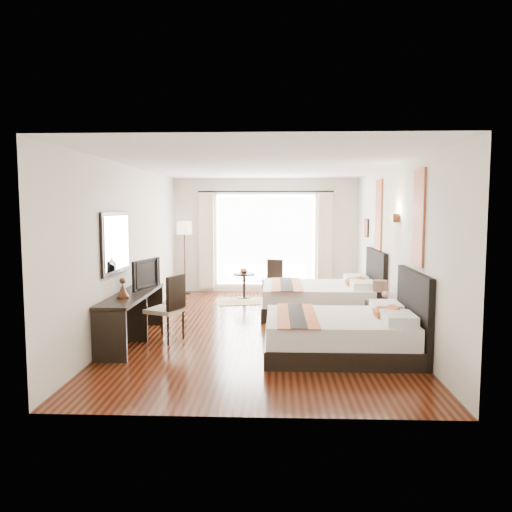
{
  "coord_description": "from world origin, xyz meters",
  "views": [
    {
      "loc": [
        0.25,
        -8.55,
        2.09
      ],
      "look_at": [
        -0.1,
        0.27,
        1.23
      ],
      "focal_mm": 35.0,
      "sensor_mm": 36.0,
      "label": 1
    }
  ],
  "objects_px": {
    "bed_near": "(345,333)",
    "bed_far": "(323,298)",
    "floor_lamp": "(184,232)",
    "fruit_bowl": "(244,272)",
    "side_table": "(244,286)",
    "television": "(142,274)",
    "desk_chair": "(166,321)",
    "table_lamp": "(380,288)",
    "window_chair": "(273,286)",
    "vase": "(385,302)",
    "console_desk": "(132,317)",
    "nightstand": "(380,319)"
  },
  "relations": [
    {
      "from": "bed_far",
      "to": "television",
      "type": "distance_m",
      "value": 3.58
    },
    {
      "from": "desk_chair",
      "to": "vase",
      "type": "bearing_deg",
      "value": -150.05
    },
    {
      "from": "floor_lamp",
      "to": "fruit_bowl",
      "type": "bearing_deg",
      "value": -21.51
    },
    {
      "from": "desk_chair",
      "to": "fruit_bowl",
      "type": "xyz_separation_m",
      "value": [
        0.98,
        3.76,
        0.29
      ]
    },
    {
      "from": "bed_far",
      "to": "fruit_bowl",
      "type": "distance_m",
      "value": 2.4
    },
    {
      "from": "fruit_bowl",
      "to": "bed_near",
      "type": "bearing_deg",
      "value": -68.58
    },
    {
      "from": "desk_chair",
      "to": "side_table",
      "type": "relative_size",
      "value": 1.8
    },
    {
      "from": "television",
      "to": "fruit_bowl",
      "type": "xyz_separation_m",
      "value": [
        1.48,
        3.27,
        -0.39
      ]
    },
    {
      "from": "desk_chair",
      "to": "bed_far",
      "type": "bearing_deg",
      "value": -119.18
    },
    {
      "from": "console_desk",
      "to": "floor_lamp",
      "type": "bearing_deg",
      "value": 89.64
    },
    {
      "from": "table_lamp",
      "to": "window_chair",
      "type": "distance_m",
      "value": 3.69
    },
    {
      "from": "desk_chair",
      "to": "floor_lamp",
      "type": "xyz_separation_m",
      "value": [
        -0.5,
        4.34,
        1.17
      ]
    },
    {
      "from": "bed_far",
      "to": "nightstand",
      "type": "relative_size",
      "value": 4.22
    },
    {
      "from": "fruit_bowl",
      "to": "window_chair",
      "type": "bearing_deg",
      "value": 6.02
    },
    {
      "from": "fruit_bowl",
      "to": "window_chair",
      "type": "relative_size",
      "value": 0.22
    },
    {
      "from": "table_lamp",
      "to": "side_table",
      "type": "distance_m",
      "value": 3.99
    },
    {
      "from": "floor_lamp",
      "to": "window_chair",
      "type": "relative_size",
      "value": 2.0
    },
    {
      "from": "vase",
      "to": "side_table",
      "type": "relative_size",
      "value": 0.2
    },
    {
      "from": "bed_near",
      "to": "floor_lamp",
      "type": "relative_size",
      "value": 1.21
    },
    {
      "from": "bed_near",
      "to": "window_chair",
      "type": "xyz_separation_m",
      "value": [
        -1.05,
        4.46,
        -0.04
      ]
    },
    {
      "from": "vase",
      "to": "desk_chair",
      "type": "relative_size",
      "value": 0.11
    },
    {
      "from": "side_table",
      "to": "vase",
      "type": "bearing_deg",
      "value": -52.93
    },
    {
      "from": "vase",
      "to": "fruit_bowl",
      "type": "bearing_deg",
      "value": 127.09
    },
    {
      "from": "window_chair",
      "to": "desk_chair",
      "type": "bearing_deg",
      "value": -5.72
    },
    {
      "from": "vase",
      "to": "console_desk",
      "type": "bearing_deg",
      "value": -173.11
    },
    {
      "from": "table_lamp",
      "to": "fruit_bowl",
      "type": "xyz_separation_m",
      "value": [
        -2.48,
        3.11,
        -0.16
      ]
    },
    {
      "from": "television",
      "to": "window_chair",
      "type": "distance_m",
      "value": 4.04
    },
    {
      "from": "bed_near",
      "to": "desk_chair",
      "type": "height_order",
      "value": "bed_near"
    },
    {
      "from": "bed_near",
      "to": "fruit_bowl",
      "type": "bearing_deg",
      "value": 111.42
    },
    {
      "from": "floor_lamp",
      "to": "window_chair",
      "type": "xyz_separation_m",
      "value": [
        2.15,
        -0.51,
        -1.22
      ]
    },
    {
      "from": "nightstand",
      "to": "side_table",
      "type": "bearing_deg",
      "value": 127.77
    },
    {
      "from": "bed_near",
      "to": "bed_far",
      "type": "bearing_deg",
      "value": 91.21
    },
    {
      "from": "desk_chair",
      "to": "side_table",
      "type": "height_order",
      "value": "desk_chair"
    },
    {
      "from": "floor_lamp",
      "to": "side_table",
      "type": "bearing_deg",
      "value": -21.77
    },
    {
      "from": "bed_near",
      "to": "table_lamp",
      "type": "relative_size",
      "value": 5.58
    },
    {
      "from": "bed_far",
      "to": "console_desk",
      "type": "relative_size",
      "value": 1.02
    },
    {
      "from": "bed_far",
      "to": "nightstand",
      "type": "height_order",
      "value": "bed_far"
    },
    {
      "from": "fruit_bowl",
      "to": "window_chair",
      "type": "distance_m",
      "value": 0.76
    },
    {
      "from": "bed_far",
      "to": "floor_lamp",
      "type": "bearing_deg",
      "value": 143.99
    },
    {
      "from": "console_desk",
      "to": "window_chair",
      "type": "bearing_deg",
      "value": 60.77
    },
    {
      "from": "floor_lamp",
      "to": "vase",
      "type": "bearing_deg",
      "value": -44.41
    },
    {
      "from": "floor_lamp",
      "to": "table_lamp",
      "type": "bearing_deg",
      "value": -43.03
    },
    {
      "from": "vase",
      "to": "console_desk",
      "type": "xyz_separation_m",
      "value": [
        -4.02,
        -0.49,
        -0.18
      ]
    },
    {
      "from": "floor_lamp",
      "to": "side_table",
      "type": "height_order",
      "value": "floor_lamp"
    },
    {
      "from": "bed_near",
      "to": "bed_far",
      "type": "relative_size",
      "value": 0.95
    },
    {
      "from": "table_lamp",
      "to": "fruit_bowl",
      "type": "height_order",
      "value": "table_lamp"
    },
    {
      "from": "nightstand",
      "to": "television",
      "type": "distance_m",
      "value": 4.03
    },
    {
      "from": "window_chair",
      "to": "table_lamp",
      "type": "bearing_deg",
      "value": 47.18
    },
    {
      "from": "table_lamp",
      "to": "fruit_bowl",
      "type": "bearing_deg",
      "value": 128.55
    },
    {
      "from": "vase",
      "to": "window_chair",
      "type": "xyz_separation_m",
      "value": [
        -1.85,
        3.4,
        -0.29
      ]
    }
  ]
}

